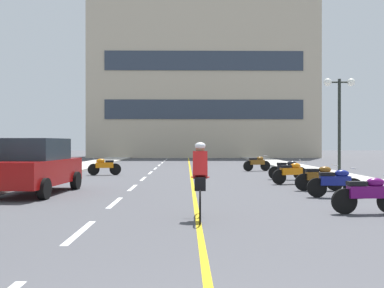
# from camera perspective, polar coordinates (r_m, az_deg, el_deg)

# --- Properties ---
(ground_plane) EXTENTS (140.00, 140.00, 0.00)m
(ground_plane) POSITION_cam_1_polar(r_m,az_deg,el_deg) (23.22, -0.76, -3.97)
(ground_plane) COLOR #47474C
(curb_left) EXTENTS (2.40, 72.00, 0.12)m
(curb_left) POSITION_cam_1_polar(r_m,az_deg,el_deg) (27.18, -16.15, -3.24)
(curb_left) COLOR #B7B2A8
(curb_left) RESTS_ON ground
(curb_right) EXTENTS (2.40, 72.00, 0.12)m
(curb_right) POSITION_cam_1_polar(r_m,az_deg,el_deg) (27.18, 14.62, -3.24)
(curb_right) COLOR #B7B2A8
(curb_right) RESTS_ON ground
(lane_dash_1) EXTENTS (0.14, 2.20, 0.01)m
(lane_dash_1) POSITION_cam_1_polar(r_m,az_deg,el_deg) (8.56, -14.50, -11.12)
(lane_dash_1) COLOR silver
(lane_dash_1) RESTS_ON ground
(lane_dash_2) EXTENTS (0.14, 2.20, 0.01)m
(lane_dash_2) POSITION_cam_1_polar(r_m,az_deg,el_deg) (12.43, -10.08, -7.58)
(lane_dash_2) COLOR silver
(lane_dash_2) RESTS_ON ground
(lane_dash_3) EXTENTS (0.14, 2.20, 0.01)m
(lane_dash_3) POSITION_cam_1_polar(r_m,az_deg,el_deg) (16.37, -7.81, -5.70)
(lane_dash_3) COLOR silver
(lane_dash_3) RESTS_ON ground
(lane_dash_4) EXTENTS (0.14, 2.20, 0.01)m
(lane_dash_4) POSITION_cam_1_polar(r_m,az_deg,el_deg) (20.33, -6.43, -4.55)
(lane_dash_4) COLOR silver
(lane_dash_4) RESTS_ON ground
(lane_dash_5) EXTENTS (0.14, 2.20, 0.01)m
(lane_dash_5) POSITION_cam_1_polar(r_m,az_deg,el_deg) (24.30, -5.50, -3.78)
(lane_dash_5) COLOR silver
(lane_dash_5) RESTS_ON ground
(lane_dash_6) EXTENTS (0.14, 2.20, 0.01)m
(lane_dash_6) POSITION_cam_1_polar(r_m,az_deg,el_deg) (28.28, -4.83, -3.22)
(lane_dash_6) COLOR silver
(lane_dash_6) RESTS_ON ground
(lane_dash_7) EXTENTS (0.14, 2.20, 0.01)m
(lane_dash_7) POSITION_cam_1_polar(r_m,az_deg,el_deg) (32.26, -4.33, -2.80)
(lane_dash_7) COLOR silver
(lane_dash_7) RESTS_ON ground
(lane_dash_8) EXTENTS (0.14, 2.20, 0.01)m
(lane_dash_8) POSITION_cam_1_polar(r_m,az_deg,el_deg) (36.25, -3.94, -2.47)
(lane_dash_8) COLOR silver
(lane_dash_8) RESTS_ON ground
(lane_dash_9) EXTENTS (0.14, 2.20, 0.01)m
(lane_dash_9) POSITION_cam_1_polar(r_m,az_deg,el_deg) (40.24, -3.62, -2.21)
(lane_dash_9) COLOR silver
(lane_dash_9) RESTS_ON ground
(lane_dash_10) EXTENTS (0.14, 2.20, 0.01)m
(lane_dash_10) POSITION_cam_1_polar(r_m,az_deg,el_deg) (44.24, -3.37, -1.99)
(lane_dash_10) COLOR silver
(lane_dash_10) RESTS_ON ground
(lane_dash_11) EXTENTS (0.14, 2.20, 0.01)m
(lane_dash_11) POSITION_cam_1_polar(r_m,az_deg,el_deg) (48.23, -3.15, -1.81)
(lane_dash_11) COLOR silver
(lane_dash_11) RESTS_ON ground
(centre_line_yellow) EXTENTS (0.12, 66.00, 0.01)m
(centre_line_yellow) POSITION_cam_1_polar(r_m,az_deg,el_deg) (26.21, -0.22, -3.49)
(centre_line_yellow) COLOR gold
(centre_line_yellow) RESTS_ON ground
(office_building) EXTENTS (25.73, 8.31, 17.66)m
(office_building) POSITION_cam_1_polar(r_m,az_deg,el_deg) (51.79, 1.41, 8.11)
(office_building) COLOR #BCAD93
(office_building) RESTS_ON ground
(street_lamp_mid) EXTENTS (1.46, 0.36, 4.56)m
(street_lamp_mid) POSITION_cam_1_polar(r_m,az_deg,el_deg) (21.44, 18.78, 5.06)
(street_lamp_mid) COLOR black
(street_lamp_mid) RESTS_ON curb_right
(parked_car_near) EXTENTS (2.18, 4.32, 1.82)m
(parked_car_near) POSITION_cam_1_polar(r_m,az_deg,el_deg) (15.14, -19.78, -2.72)
(parked_car_near) COLOR black
(parked_car_near) RESTS_ON ground
(motorcycle_2) EXTENTS (1.70, 0.60, 0.92)m
(motorcycle_2) POSITION_cam_1_polar(r_m,az_deg,el_deg) (11.09, 22.07, -6.09)
(motorcycle_2) COLOR black
(motorcycle_2) RESTS_ON ground
(motorcycle_3) EXTENTS (1.70, 0.60, 0.92)m
(motorcycle_3) POSITION_cam_1_polar(r_m,az_deg,el_deg) (13.99, 18.33, -4.78)
(motorcycle_3) COLOR black
(motorcycle_3) RESTS_ON ground
(motorcycle_4) EXTENTS (1.70, 0.60, 0.92)m
(motorcycle_4) POSITION_cam_1_polar(r_m,az_deg,el_deg) (15.80, 16.40, -4.21)
(motorcycle_4) COLOR black
(motorcycle_4) RESTS_ON ground
(motorcycle_5) EXTENTS (1.66, 0.74, 0.92)m
(motorcycle_5) POSITION_cam_1_polar(r_m,az_deg,el_deg) (18.06, 12.93, -3.66)
(motorcycle_5) COLOR black
(motorcycle_5) RESTS_ON ground
(motorcycle_6) EXTENTS (1.69, 0.61, 0.92)m
(motorcycle_6) POSITION_cam_1_polar(r_m,az_deg,el_deg) (20.13, 12.45, -3.26)
(motorcycle_6) COLOR black
(motorcycle_6) RESTS_ON ground
(motorcycle_7) EXTENTS (1.69, 0.61, 0.92)m
(motorcycle_7) POSITION_cam_1_polar(r_m,az_deg,el_deg) (22.86, -11.45, -2.85)
(motorcycle_7) COLOR black
(motorcycle_7) RESTS_ON ground
(motorcycle_8) EXTENTS (1.67, 0.70, 0.92)m
(motorcycle_8) POSITION_cam_1_polar(r_m,az_deg,el_deg) (25.98, 8.53, -2.49)
(motorcycle_8) COLOR black
(motorcycle_8) RESTS_ON ground
(cyclist_rider) EXTENTS (0.42, 1.77, 1.71)m
(cyclist_rider) POSITION_cam_1_polar(r_m,az_deg,el_deg) (9.55, 1.08, -4.59)
(cyclist_rider) COLOR black
(cyclist_rider) RESTS_ON ground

